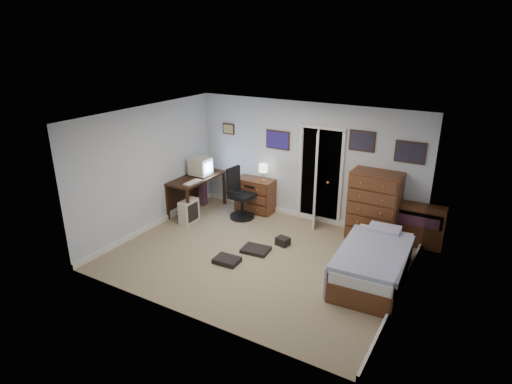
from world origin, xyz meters
TOP-DOWN VIEW (x-y plane):
  - floor at (0.00, 0.00)m, footprint 5.00×4.00m
  - computer_desk at (-2.30, 1.11)m, footprint 0.65×1.41m
  - crt_monitor at (-2.18, 1.26)m, footprint 0.42×0.39m
  - keyboard at (-2.02, 0.76)m, footprint 0.16×0.43m
  - pc_tower at (-2.00, 0.56)m, footprint 0.23×0.46m
  - office_chair at (-1.21, 1.31)m, footprint 0.59×0.59m
  - media_stack at (-2.32, 1.48)m, footprint 0.15×0.15m
  - low_dresser at (-1.09, 1.77)m, footprint 0.86×0.45m
  - table_lamp at (-0.89, 1.77)m, footprint 0.19×0.19m
  - doorway at (0.35, 2.27)m, footprint 0.96×1.12m
  - tall_dresser at (1.56, 1.75)m, footprint 0.93×0.56m
  - headboard_bookcase at (2.38, 1.86)m, footprint 0.93×0.26m
  - bed at (1.99, 0.28)m, footprint 1.14×1.99m
  - wall_posters at (0.57, 1.98)m, footprint 4.38×0.04m
  - floor_clutter at (-0.14, 0.01)m, footprint 0.91×1.37m

SIDE VIEW (x-z plane):
  - floor at x=0.00m, z-range -0.02..0.00m
  - floor_clutter at x=-0.14m, z-range -0.03..0.12m
  - pc_tower at x=-2.00m, z-range 0.00..0.49m
  - bed at x=1.99m, z-range -0.02..0.62m
  - media_stack at x=-2.32m, z-range 0.00..0.73m
  - low_dresser at x=-1.09m, z-range 0.00..0.76m
  - office_chair at x=-1.21m, z-range -0.13..0.98m
  - headboard_bookcase at x=2.38m, z-range 0.03..0.85m
  - computer_desk at x=-2.30m, z-range 0.22..1.03m
  - tall_dresser at x=1.56m, z-range 0.00..1.36m
  - keyboard at x=-2.02m, z-range 0.81..0.84m
  - doorway at x=0.35m, z-range -0.02..2.03m
  - crt_monitor at x=-2.18m, z-range 0.82..1.21m
  - table_lamp at x=-0.89m, z-range 0.85..1.22m
  - wall_posters at x=0.57m, z-range 1.45..2.05m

